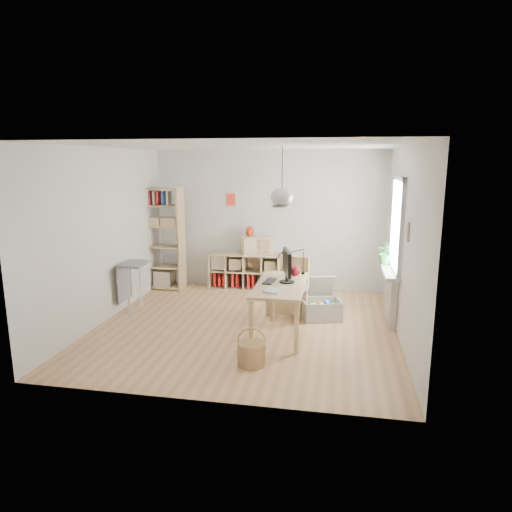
% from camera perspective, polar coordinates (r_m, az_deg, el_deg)
% --- Properties ---
extents(ground, '(4.50, 4.50, 0.00)m').
position_cam_1_polar(ground, '(7.09, -1.25, -8.80)').
color(ground, tan).
rests_on(ground, ground).
extents(room_shell, '(4.50, 4.50, 4.50)m').
position_cam_1_polar(room_shell, '(6.41, 3.25, 7.38)').
color(room_shell, white).
rests_on(room_shell, ground).
extents(window_unit, '(0.07, 1.16, 1.46)m').
position_cam_1_polar(window_unit, '(7.21, 17.35, 3.75)').
color(window_unit, white).
rests_on(window_unit, ground).
extents(radiator, '(0.10, 0.80, 0.80)m').
position_cam_1_polar(radiator, '(7.44, 16.53, -5.04)').
color(radiator, silver).
rests_on(radiator, ground).
extents(windowsill, '(0.22, 1.20, 0.06)m').
position_cam_1_polar(windowsill, '(7.33, 16.34, -1.80)').
color(windowsill, silver).
rests_on(windowsill, radiator).
extents(desk, '(0.70, 1.50, 0.75)m').
position_cam_1_polar(desk, '(6.65, 3.12, -4.25)').
color(desk, tan).
rests_on(desk, ground).
extents(cube_shelf, '(1.40, 0.38, 0.72)m').
position_cam_1_polar(cube_shelf, '(9.04, -1.52, -2.25)').
color(cube_shelf, tan).
rests_on(cube_shelf, ground).
extents(tall_bookshelf, '(0.80, 0.38, 2.00)m').
position_cam_1_polar(tall_bookshelf, '(9.07, -11.65, 2.65)').
color(tall_bookshelf, tan).
rests_on(tall_bookshelf, ground).
extents(side_table, '(0.40, 0.55, 0.85)m').
position_cam_1_polar(side_table, '(7.85, -15.47, -2.07)').
color(side_table, gray).
rests_on(side_table, ground).
extents(chair, '(0.59, 0.59, 0.99)m').
position_cam_1_polar(chair, '(7.31, 4.42, -3.55)').
color(chair, gray).
rests_on(chair, ground).
extents(wicker_basket, '(0.36, 0.35, 0.49)m').
position_cam_1_polar(wicker_basket, '(5.79, -0.55, -11.99)').
color(wicker_basket, olive).
rests_on(wicker_basket, ground).
extents(storage_chest, '(0.77, 0.82, 0.64)m').
position_cam_1_polar(storage_chest, '(7.48, 8.11, -6.12)').
color(storage_chest, silver).
rests_on(storage_chest, ground).
extents(monitor, '(0.22, 0.55, 0.48)m').
position_cam_1_polar(monitor, '(6.63, 3.90, -1.07)').
color(monitor, black).
rests_on(monitor, desk).
extents(keyboard, '(0.17, 0.37, 0.02)m').
position_cam_1_polar(keyboard, '(6.72, 1.71, -3.16)').
color(keyboard, black).
rests_on(keyboard, desk).
extents(task_lamp, '(0.36, 0.13, 0.39)m').
position_cam_1_polar(task_lamp, '(7.10, 4.48, -0.25)').
color(task_lamp, black).
rests_on(task_lamp, desk).
extents(yarn_ball, '(0.16, 0.16, 0.16)m').
position_cam_1_polar(yarn_ball, '(7.05, 4.89, -1.87)').
color(yarn_ball, '#500A10').
rests_on(yarn_ball, desk).
extents(paper_tray, '(0.26, 0.30, 0.03)m').
position_cam_1_polar(paper_tray, '(6.23, 2.16, -4.32)').
color(paper_tray, silver).
rests_on(paper_tray, desk).
extents(drawer_chest, '(0.66, 0.49, 0.34)m').
position_cam_1_polar(drawer_chest, '(8.82, 0.19, 1.33)').
color(drawer_chest, tan).
rests_on(drawer_chest, cube_shelf).
extents(red_vase, '(0.16, 0.16, 0.20)m').
position_cam_1_polar(red_vase, '(8.80, -0.81, 3.09)').
color(red_vase, maroon).
rests_on(red_vase, drawer_chest).
extents(potted_plant, '(0.42, 0.39, 0.38)m').
position_cam_1_polar(potted_plant, '(7.62, 16.03, 0.40)').
color(potted_plant, '#266528').
rests_on(potted_plant, windowsill).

